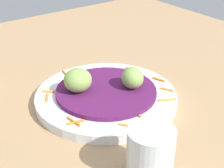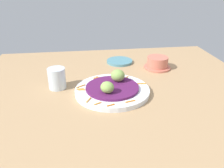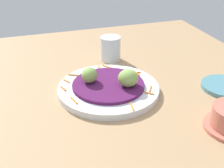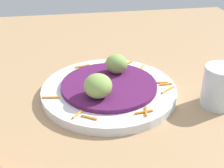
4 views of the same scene
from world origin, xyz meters
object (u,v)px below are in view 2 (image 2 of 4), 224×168
Objects in this scene: side_plate_small at (120,61)px; guac_scoop_left at (107,87)px; terracotta_bowl at (157,63)px; guac_scoop_center at (117,75)px; water_glass at (57,78)px; main_plate at (112,91)px.

guac_scoop_left is at bearing -106.03° from side_plate_small.
terracotta_bowl is at bearing 44.68° from guac_scoop_left.
guac_scoop_center is 22.24cm from water_glass.
side_plate_small is (7.77, 30.62, -0.30)cm from main_plate.
guac_scoop_center is (4.63, 8.91, 0.19)cm from guac_scoop_left.
terracotta_bowl is (25.69, 25.40, -2.13)cm from guac_scoop_left.
guac_scoop_left is 36.72cm from side_plate_small.
main_plate is 2.17× the size of side_plate_small.
guac_scoop_center reaches higher than main_plate.
main_plate is at bearing 62.56° from guac_scoop_left.
guac_scoop_left is at bearing -117.44° from guac_scoop_center.
side_plate_small is (10.08, 35.07, -4.05)cm from guac_scoop_left.
guac_scoop_left reaches higher than main_plate.
main_plate is 31.43cm from terracotta_bowl.
water_glass is (-22.09, 2.39, -0.89)cm from guac_scoop_center.
side_plate_small is at bearing 78.23° from guac_scoop_center.
terracotta_bowl is 1.52× the size of water_glass.
main_plate is 3.42× the size of water_glass.
water_glass is at bearing 160.91° from main_plate.
water_glass is at bearing 147.10° from guac_scoop_left.
side_plate_small is (5.45, 26.17, -4.24)cm from guac_scoop_center.
side_plate_small is 1.04× the size of terracotta_bowl.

